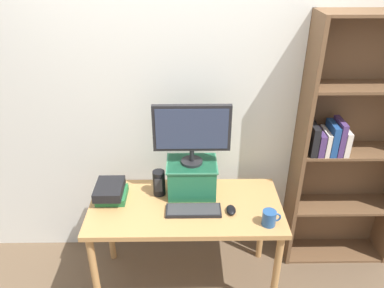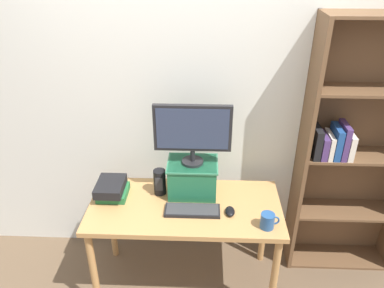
# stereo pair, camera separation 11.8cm
# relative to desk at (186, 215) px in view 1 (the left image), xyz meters

# --- Properties ---
(ground_plane) EXTENTS (12.00, 12.00, 0.00)m
(ground_plane) POSITION_rel_desk_xyz_m (0.00, 0.00, -0.66)
(ground_plane) COLOR brown
(back_wall) EXTENTS (7.00, 0.08, 2.60)m
(back_wall) POSITION_rel_desk_xyz_m (0.00, 0.49, 0.64)
(back_wall) COLOR silver
(back_wall) RESTS_ON ground_plane
(desk) EXTENTS (1.33, 0.63, 0.75)m
(desk) POSITION_rel_desk_xyz_m (0.00, 0.00, 0.00)
(desk) COLOR #B7844C
(desk) RESTS_ON ground_plane
(bookshelf_unit) EXTENTS (0.84, 0.28, 1.99)m
(bookshelf_unit) POSITION_rel_desk_xyz_m (1.22, 0.34, 0.35)
(bookshelf_unit) COLOR brown
(bookshelf_unit) RESTS_ON ground_plane
(riser_box) EXTENTS (0.36, 0.28, 0.25)m
(riser_box) POSITION_rel_desk_xyz_m (0.05, 0.16, 0.22)
(riser_box) COLOR #1E6642
(riser_box) RESTS_ON desk
(computer_monitor) EXTENTS (0.52, 0.15, 0.44)m
(computer_monitor) POSITION_rel_desk_xyz_m (0.05, 0.15, 0.59)
(computer_monitor) COLOR black
(computer_monitor) RESTS_ON riser_box
(keyboard) EXTENTS (0.37, 0.14, 0.02)m
(keyboard) POSITION_rel_desk_xyz_m (0.05, -0.07, 0.10)
(keyboard) COLOR black
(keyboard) RESTS_ON desk
(computer_mouse) EXTENTS (0.06, 0.10, 0.04)m
(computer_mouse) POSITION_rel_desk_xyz_m (0.31, -0.08, 0.11)
(computer_mouse) COLOR black
(computer_mouse) RESTS_ON desk
(book_stack) EXTENTS (0.21, 0.25, 0.12)m
(book_stack) POSITION_rel_desk_xyz_m (-0.53, 0.08, 0.15)
(book_stack) COLOR #236B38
(book_stack) RESTS_ON desk
(coffee_mug) EXTENTS (0.12, 0.09, 0.10)m
(coffee_mug) POSITION_rel_desk_xyz_m (0.54, -0.21, 0.14)
(coffee_mug) COLOR #234C84
(coffee_mug) RESTS_ON desk
(desk_speaker) EXTENTS (0.09, 0.09, 0.19)m
(desk_speaker) POSITION_rel_desk_xyz_m (-0.19, 0.13, 0.19)
(desk_speaker) COLOR black
(desk_speaker) RESTS_ON desk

